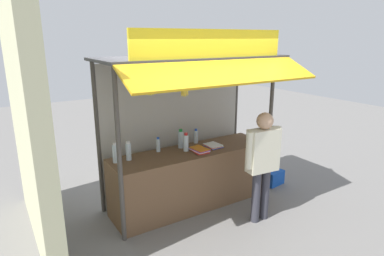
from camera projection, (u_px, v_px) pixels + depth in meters
The scene contains 18 objects.
ground_plane at pixel (192, 203), 5.15m from camera, with size 20.00×20.00×0.00m, color slate.
stall_counter at pixel (192, 178), 5.03m from camera, with size 2.49×0.69×0.88m, color brown.
stall_structure at pixel (187, 102), 4.83m from camera, with size 2.69×1.59×2.62m.
water_bottle_front_left at pixel (128, 151), 4.50m from camera, with size 0.08×0.08×0.27m.
water_bottle_mid_left at pixel (181, 139), 5.00m from camera, with size 0.08×0.08×0.30m.
water_bottle_far_right at pixel (115, 153), 4.41m from camera, with size 0.08×0.08×0.28m.
water_bottle_rear_center at pixel (158, 145), 4.85m from camera, with size 0.06×0.06×0.22m.
water_bottle_left at pixel (186, 143), 4.86m from camera, with size 0.08×0.08×0.28m.
water_bottle_far_left at pixel (196, 136), 5.24m from camera, with size 0.07×0.07×0.23m.
magazine_stack_center at pixel (257, 140), 5.25m from camera, with size 0.28×0.31×0.09m.
magazine_stack_mid_right at pixel (213, 146), 5.07m from camera, with size 0.24×0.26×0.04m.
magazine_stack_back_right at pixel (199, 150), 4.86m from camera, with size 0.23×0.31×0.05m.
banana_bunch_rightmost at pixel (184, 89), 4.08m from camera, with size 0.11×0.12×0.33m.
banana_bunch_leftmost at pixel (236, 80), 4.49m from camera, with size 0.10×0.10×0.26m.
banana_bunch_inner_right at pixel (151, 90), 3.84m from camera, with size 0.10×0.10×0.28m.
vendor_person at pixel (263, 157), 4.45m from camera, with size 0.59×0.23×1.57m.
plastic_crate at pixel (270, 176), 5.85m from camera, with size 0.36×0.36×0.25m, color #194CB2.
neighbour_wall at pixel (27, 120), 3.89m from camera, with size 0.20×2.40×3.15m, color beige.
Camera 1 is at (-2.47, -3.94, 2.52)m, focal length 30.70 mm.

